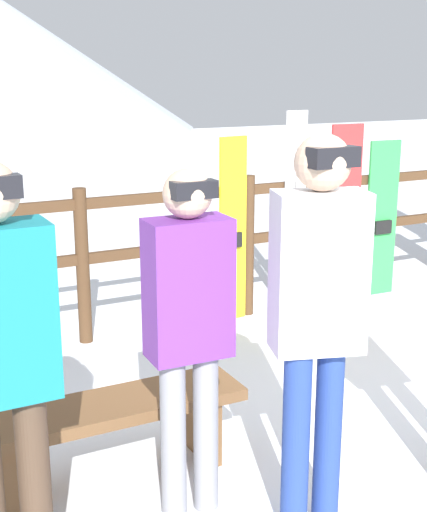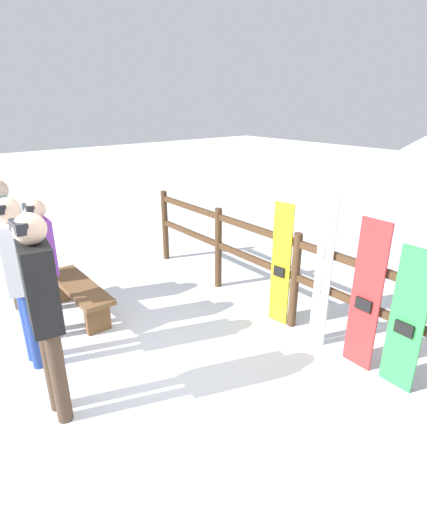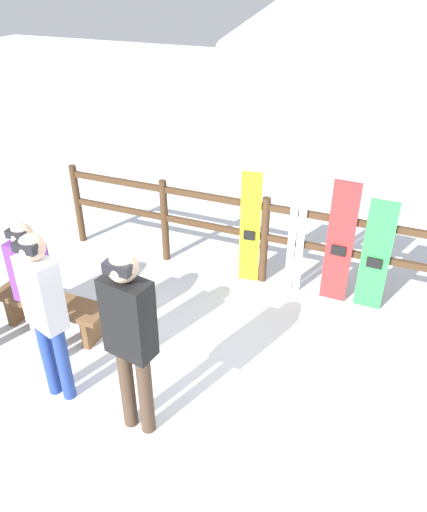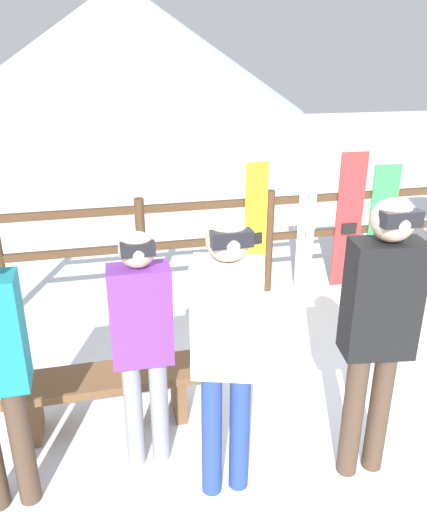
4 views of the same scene
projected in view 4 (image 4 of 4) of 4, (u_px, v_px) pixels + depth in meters
The scene contains 11 objects.
ground_plane at pixel (349, 397), 3.94m from camera, with size 40.00×40.00×0.00m, color white.
mountain_backdrop at pixel (123, 47), 24.53m from camera, with size 18.00×18.00×6.00m.
fence at pixel (269, 232), 5.49m from camera, with size 5.72×0.10×1.17m.
bench at pixel (107, 387), 3.54m from camera, with size 1.36×0.36×0.42m.
person_black at pixel (379, 323), 2.86m from camera, with size 0.43×0.28×1.81m.
person_purple at pixel (142, 335), 2.98m from camera, with size 0.37×0.21×1.60m.
person_white at pixel (227, 341), 2.73m from camera, with size 0.42×0.31×1.75m.
snowboard_yellow at pixel (255, 231), 5.39m from camera, with size 0.25×0.08×1.50m.
ski_pair_white at pixel (306, 219), 5.48m from camera, with size 0.20×0.02×1.68m.
snowboard_red at pixel (349, 222), 5.61m from camera, with size 0.31×0.06×1.56m.
snowboard_green at pixel (381, 226), 5.73m from camera, with size 0.32×0.06×1.40m.
Camera 4 is at (-1.79, -2.91, 2.49)m, focal length 35.00 mm.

